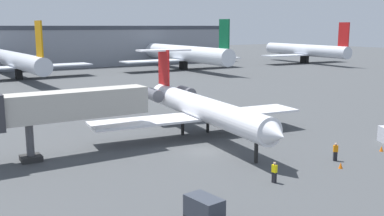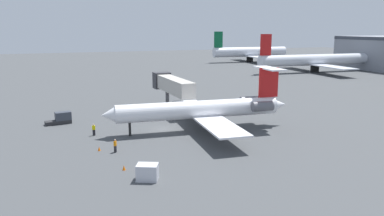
{
  "view_description": "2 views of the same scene",
  "coord_description": "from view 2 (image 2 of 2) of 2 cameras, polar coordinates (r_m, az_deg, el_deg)",
  "views": [
    {
      "loc": [
        -23.16,
        -35.55,
        12.12
      ],
      "look_at": [
        0.57,
        3.63,
        3.69
      ],
      "focal_mm": 41.82,
      "sensor_mm": 36.0,
      "label": 1
    },
    {
      "loc": [
        53.11,
        -16.1,
        15.0
      ],
      "look_at": [
        4.2,
        3.02,
        3.89
      ],
      "focal_mm": 35.17,
      "sensor_mm": 36.0,
      "label": 2
    }
  ],
  "objects": [
    {
      "name": "ground_plane",
      "position": [
        57.5,
        -4.34,
        -3.26
      ],
      "size": [
        400.0,
        400.0,
        0.1
      ],
      "primitive_type": "cube",
      "color": "#424447"
    },
    {
      "name": "regional_jet",
      "position": [
        56.06,
        1.95,
        -0.12
      ],
      "size": [
        24.67,
        28.74,
        9.13
      ],
      "color": "white",
      "rests_on": "ground_plane"
    },
    {
      "name": "jet_bridge",
      "position": [
        70.42,
        -3.19,
        3.56
      ],
      "size": [
        15.92,
        3.24,
        6.44
      ],
      "color": "#B7B2A8",
      "rests_on": "ground_plane"
    },
    {
      "name": "ground_crew_marshaller",
      "position": [
        47.53,
        -11.57,
        -5.61
      ],
      "size": [
        0.48,
        0.42,
        1.69
      ],
      "color": "black",
      "rests_on": "ground_plane"
    },
    {
      "name": "ground_crew_loader",
      "position": [
        55.58,
        -14.67,
        -3.19
      ],
      "size": [
        0.32,
        0.44,
        1.69
      ],
      "color": "black",
      "rests_on": "ground_plane"
    },
    {
      "name": "baggage_tug_lead",
      "position": [
        63.92,
        -19.25,
        -1.53
      ],
      "size": [
        1.96,
        4.16,
        1.9
      ],
      "color": "#262628",
      "rests_on": "ground_plane"
    },
    {
      "name": "cargo_container_uld",
      "position": [
        38.67,
        -6.78,
        -9.64
      ],
      "size": [
        2.3,
        2.58,
        1.65
      ],
      "color": "silver",
      "rests_on": "ground_plane"
    },
    {
      "name": "traffic_cone_near",
      "position": [
        41.78,
        -10.29,
        -8.89
      ],
      "size": [
        0.36,
        0.36,
        0.55
      ],
      "color": "orange",
      "rests_on": "ground_plane"
    },
    {
      "name": "traffic_cone_mid",
      "position": [
        48.73,
        -13.9,
        -6.0
      ],
      "size": [
        0.36,
        0.36,
        0.55
      ],
      "color": "orange",
      "rests_on": "ground_plane"
    },
    {
      "name": "parked_airliner_west_end",
      "position": [
        176.01,
        8.74,
        8.38
      ],
      "size": [
        30.02,
        35.57,
        13.75
      ],
      "color": "silver",
      "rests_on": "ground_plane"
    },
    {
      "name": "parked_airliner_west_mid",
      "position": [
        138.85,
        18.12,
        6.91
      ],
      "size": [
        36.62,
        43.4,
        13.26
      ],
      "color": "silver",
      "rests_on": "ground_plane"
    }
  ]
}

